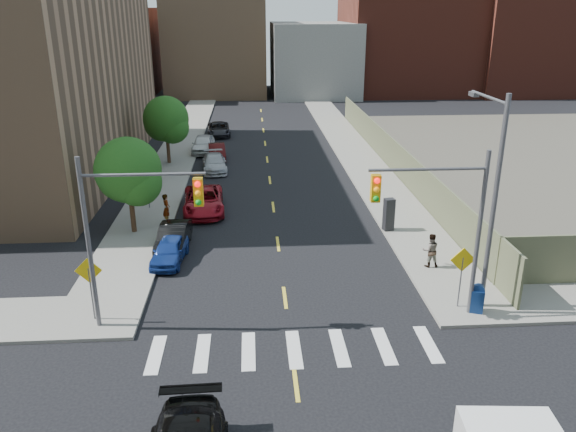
{
  "coord_description": "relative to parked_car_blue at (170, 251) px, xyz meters",
  "views": [
    {
      "loc": [
        -1.33,
        -13.8,
        11.94
      ],
      "look_at": [
        0.47,
        12.91,
        2.0
      ],
      "focal_mm": 35.0,
      "sensor_mm": 36.0,
      "label": 1
    }
  ],
  "objects": [
    {
      "name": "parked_car_maroon",
      "position": [
        1.3,
        20.33,
        0.02
      ],
      "size": [
        1.72,
        3.97,
        1.27
      ],
      "primitive_type": "imported",
      "rotation": [
        0.0,
        0.0,
        0.1
      ],
      "color": "#3B0B0B",
      "rests_on": "ground"
    },
    {
      "name": "warn_sign_ne",
      "position": [
        12.7,
        -5.6,
        1.38
      ],
      "size": [
        1.06,
        0.06,
        2.83
      ],
      "color": "#59595E",
      "rests_on": "ground"
    },
    {
      "name": "parked_car_blue",
      "position": [
        0.0,
        0.0,
        0.0
      ],
      "size": [
        1.8,
        3.72,
        1.22
      ],
      "primitive_type": "imported",
      "rotation": [
        0.0,
        0.0,
        -0.1
      ],
      "color": "navy",
      "rests_on": "ground"
    },
    {
      "name": "mailbox",
      "position": [
        13.3,
        -6.1,
        0.15
      ],
      "size": [
        0.62,
        0.55,
        1.26
      ],
      "rotation": [
        0.0,
        0.0,
        -0.35
      ],
      "color": "navy",
      "rests_on": "sidewalk_ne"
    },
    {
      "name": "pedestrian_east",
      "position": [
        12.69,
        -1.68,
        0.38
      ],
      "size": [
        0.82,
        0.64,
        1.69
      ],
      "primitive_type": "imported",
      "rotation": [
        0.0,
        0.0,
        3.14
      ],
      "color": "gray",
      "rests_on": "sidewalk_ne"
    },
    {
      "name": "parked_car_grey",
      "position": [
        1.0,
        29.74,
        0.04
      ],
      "size": [
        2.54,
        4.83,
        1.29
      ],
      "primitive_type": "imported",
      "rotation": [
        0.0,
        0.0,
        0.09
      ],
      "color": "black",
      "rests_on": "ground"
    },
    {
      "name": "streetlight_ne",
      "position": [
        13.7,
        -5.2,
        4.61
      ],
      "size": [
        0.25,
        3.7,
        9.0
      ],
      "color": "#59595E",
      "rests_on": "ground"
    },
    {
      "name": "bg_bldg_fareast",
      "position": [
        43.5,
        57.9,
        8.39
      ],
      "size": [
        14.0,
        16.0,
        18.0
      ],
      "primitive_type": "cube",
      "color": "#592319",
      "rests_on": "ground"
    },
    {
      "name": "parked_car_silver",
      "position": [
        1.3,
        16.69,
        0.03
      ],
      "size": [
        2.23,
        4.57,
        1.28
      ],
      "primitive_type": "imported",
      "rotation": [
        0.0,
        0.0,
        0.1
      ],
      "color": "#A8ABB0",
      "rests_on": "ground"
    },
    {
      "name": "bg_bldg_east",
      "position": [
        27.5,
        59.9,
        7.39
      ],
      "size": [
        18.0,
        18.0,
        16.0
      ],
      "primitive_type": "cube",
      "color": "#592319",
      "rests_on": "ground"
    },
    {
      "name": "signal_nw",
      "position": [
        -0.48,
        -6.1,
        3.92
      ],
      "size": [
        4.59,
        0.3,
        7.0
      ],
      "color": "#59595E",
      "rests_on": "ground"
    },
    {
      "name": "sidewalk_nw",
      "position": [
        -2.25,
        29.4,
        -0.54
      ],
      "size": [
        3.5,
        73.0,
        0.15
      ],
      "primitive_type": "cube",
      "color": "gray",
      "rests_on": "ground"
    },
    {
      "name": "parked_car_red",
      "position": [
        1.15,
        7.32,
        0.12
      ],
      "size": [
        2.81,
        5.43,
        1.46
      ],
      "primitive_type": "imported",
      "rotation": [
        0.0,
        0.0,
        0.07
      ],
      "color": "maroon",
      "rests_on": "ground"
    },
    {
      "name": "sidewalk_ne",
      "position": [
        13.25,
        29.4,
        -0.54
      ],
      "size": [
        3.5,
        73.0,
        0.15
      ],
      "primitive_type": "cube",
      "color": "gray",
      "rests_on": "ground"
    },
    {
      "name": "bg_bldg_center",
      "position": [
        13.5,
        57.9,
        4.39
      ],
      "size": [
        12.0,
        16.0,
        10.0
      ],
      "primitive_type": "cube",
      "color": "gray",
      "rests_on": "ground"
    },
    {
      "name": "bg_bldg_west",
      "position": [
        -16.5,
        57.9,
        5.39
      ],
      "size": [
        14.0,
        18.0,
        12.0
      ],
      "primitive_type": "cube",
      "color": "#592319",
      "rests_on": "ground"
    },
    {
      "name": "parked_car_black",
      "position": [
        0.0,
        1.54,
        0.06
      ],
      "size": [
        1.61,
        4.13,
        1.34
      ],
      "primitive_type": "imported",
      "rotation": [
        0.0,
        0.0,
        -0.05
      ],
      "color": "black",
      "rests_on": "ground"
    },
    {
      "name": "payphone",
      "position": [
        11.8,
        3.16,
        0.46
      ],
      "size": [
        0.63,
        0.55,
        1.85
      ],
      "primitive_type": "cube",
      "rotation": [
        0.0,
        0.0,
        0.2
      ],
      "color": "black",
      "rests_on": "sidewalk_ne"
    },
    {
      "name": "tree_west_near",
      "position": [
        -2.5,
        3.95,
        2.87
      ],
      "size": [
        3.66,
        3.64,
        5.52
      ],
      "color": "#332114",
      "rests_on": "ground"
    },
    {
      "name": "fence_north",
      "position": [
        15.1,
        15.9,
        0.64
      ],
      "size": [
        0.12,
        44.0,
        2.5
      ],
      "primitive_type": "cube",
      "color": "#696B4B",
      "rests_on": "ground"
    },
    {
      "name": "warn_sign_midwest",
      "position": [
        -2.3,
        7.9,
        1.38
      ],
      "size": [
        1.06,
        0.06,
        2.83
      ],
      "color": "#59595E",
      "rests_on": "ground"
    },
    {
      "name": "pedestrian_west",
      "position": [
        -0.8,
        5.07,
        0.43
      ],
      "size": [
        0.59,
        0.74,
        1.78
      ],
      "primitive_type": "imported",
      "rotation": [
        0.0,
        0.0,
        1.86
      ],
      "color": "gray",
      "rests_on": "sidewalk_nw"
    },
    {
      "name": "tree_west_far",
      "position": [
        -2.5,
        18.95,
        2.87
      ],
      "size": [
        3.66,
        3.64,
        5.52
      ],
      "color": "#332114",
      "rests_on": "ground"
    },
    {
      "name": "signal_ne",
      "position": [
        11.48,
        -6.1,
        3.92
      ],
      "size": [
        4.59,
        0.3,
        7.0
      ],
      "color": "#59595E",
      "rests_on": "ground"
    },
    {
      "name": "warn_sign_nw",
      "position": [
        -2.3,
        -5.6,
        1.38
      ],
      "size": [
        1.06,
        0.06,
        2.83
      ],
      "color": "#59595E",
      "rests_on": "ground"
    },
    {
      "name": "parked_car_white",
      "position": [
        0.0,
        22.71,
        0.16
      ],
      "size": [
        1.96,
        4.57,
        1.54
      ],
      "primitive_type": "imported",
      "rotation": [
        0.0,
        0.0,
        -0.03
      ],
      "color": "silver",
      "rests_on": "ground"
    },
    {
      "name": "bg_bldg_midwest",
      "position": [
        -0.5,
        59.9,
        6.89
      ],
      "size": [
        14.0,
        16.0,
        15.0
      ],
      "primitive_type": "cube",
      "color": "#8C6B4C",
      "rests_on": "ground"
    },
    {
      "name": "ground",
      "position": [
        5.5,
        -12.1,
        -0.61
      ],
      "size": [
        160.0,
        160.0,
        0.0
      ],
      "primitive_type": "plane",
      "color": "black",
      "rests_on": "ground"
    }
  ]
}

